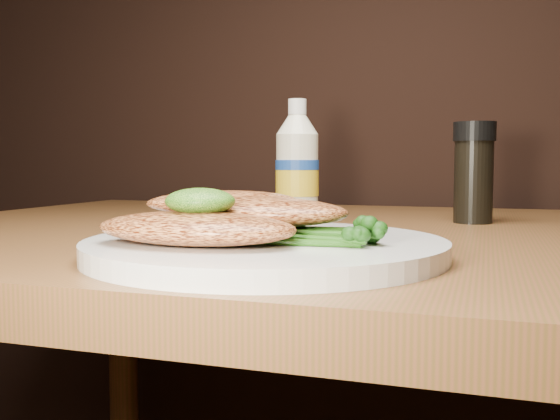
% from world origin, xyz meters
% --- Properties ---
extents(plate, '(0.30, 0.30, 0.02)m').
position_xyz_m(plate, '(-0.03, 0.81, 0.76)').
color(plate, white).
rests_on(plate, dining_table).
extents(chicken_front, '(0.16, 0.09, 0.03)m').
position_xyz_m(chicken_front, '(-0.07, 0.76, 0.78)').
color(chicken_front, '#CF7A42').
rests_on(chicken_front, plate).
extents(chicken_mid, '(0.17, 0.10, 0.03)m').
position_xyz_m(chicken_mid, '(-0.05, 0.82, 0.79)').
color(chicken_mid, '#CF7A42').
rests_on(chicken_mid, plate).
extents(chicken_back, '(0.15, 0.14, 0.02)m').
position_xyz_m(chicken_back, '(-0.08, 0.84, 0.79)').
color(chicken_back, '#CF7A42').
rests_on(chicken_back, plate).
extents(pesto_front, '(0.06, 0.05, 0.02)m').
position_xyz_m(pesto_front, '(-0.07, 0.76, 0.80)').
color(pesto_front, '#07330A').
rests_on(pesto_front, chicken_front).
extents(broccolini_bundle, '(0.16, 0.13, 0.02)m').
position_xyz_m(broccolini_bundle, '(0.01, 0.80, 0.78)').
color(broccolini_bundle, '#1F5011').
rests_on(broccolini_bundle, plate).
extents(mayo_bottle, '(0.07, 0.07, 0.16)m').
position_xyz_m(mayo_bottle, '(-0.09, 1.11, 0.83)').
color(mayo_bottle, beige).
rests_on(mayo_bottle, dining_table).
extents(pepper_grinder, '(0.07, 0.07, 0.13)m').
position_xyz_m(pepper_grinder, '(0.13, 1.17, 0.82)').
color(pepper_grinder, black).
rests_on(pepper_grinder, dining_table).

